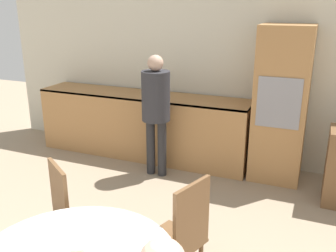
{
  "coord_description": "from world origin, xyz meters",
  "views": [
    {
      "loc": [
        1.22,
        -0.25,
        2.16
      ],
      "look_at": [
        0.01,
        2.65,
        1.13
      ],
      "focal_mm": 40.0,
      "sensor_mm": 36.0,
      "label": 1
    }
  ],
  "objects_px": {
    "oven_unit": "(281,105)",
    "chair_far_right": "(182,235)",
    "cup": "(78,252)",
    "chair_far_left": "(50,220)",
    "person_standing": "(156,104)"
  },
  "relations": [
    {
      "from": "chair_far_left",
      "to": "cup",
      "type": "distance_m",
      "value": 0.89
    },
    {
      "from": "cup",
      "to": "chair_far_left",
      "type": "bearing_deg",
      "value": 141.11
    },
    {
      "from": "oven_unit",
      "to": "person_standing",
      "type": "xyz_separation_m",
      "value": [
        -1.46,
        -0.53,
        -0.0
      ]
    },
    {
      "from": "chair_far_left",
      "to": "cup",
      "type": "bearing_deg",
      "value": -4.04
    },
    {
      "from": "oven_unit",
      "to": "person_standing",
      "type": "distance_m",
      "value": 1.55
    },
    {
      "from": "oven_unit",
      "to": "chair_far_right",
      "type": "distance_m",
      "value": 2.52
    },
    {
      "from": "person_standing",
      "to": "chair_far_left",
      "type": "bearing_deg",
      "value": -88.41
    },
    {
      "from": "oven_unit",
      "to": "chair_far_left",
      "type": "distance_m",
      "value": 3.04
    },
    {
      "from": "chair_far_left",
      "to": "chair_far_right",
      "type": "relative_size",
      "value": 1.0
    },
    {
      "from": "chair_far_right",
      "to": "person_standing",
      "type": "bearing_deg",
      "value": -132.19
    },
    {
      "from": "chair_far_right",
      "to": "cup",
      "type": "height_order",
      "value": "chair_far_right"
    },
    {
      "from": "chair_far_left",
      "to": "person_standing",
      "type": "xyz_separation_m",
      "value": [
        -0.06,
        2.14,
        0.42
      ]
    },
    {
      "from": "oven_unit",
      "to": "chair_far_right",
      "type": "bearing_deg",
      "value": -98.82
    },
    {
      "from": "chair_far_left",
      "to": "cup",
      "type": "relative_size",
      "value": 11.86
    },
    {
      "from": "cup",
      "to": "oven_unit",
      "type": "bearing_deg",
      "value": 77.05
    }
  ]
}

